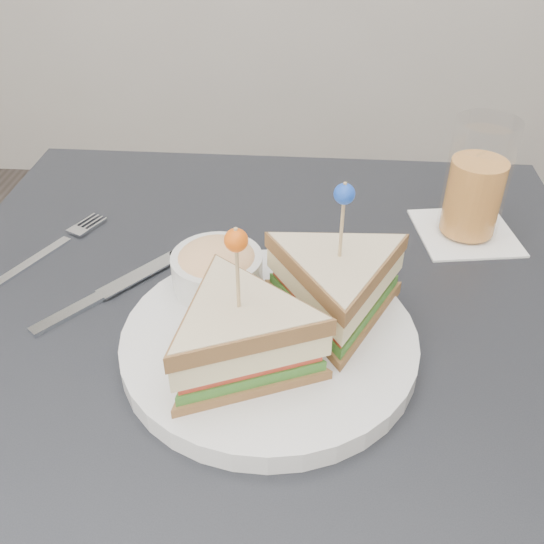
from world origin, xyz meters
The scene contains 5 objects.
table centered at (0.00, 0.00, 0.67)m, with size 0.80×0.80×0.75m.
plate_meal centered at (0.02, -0.06, 0.80)m, with size 0.36×0.34×0.18m.
cutlery_fork centered at (-0.28, 0.11, 0.75)m, with size 0.10×0.17×0.01m.
cutlery_knife centered at (-0.18, 0.02, 0.75)m, with size 0.15×0.18×0.01m.
drink_set centered at (0.26, 0.18, 0.82)m, with size 0.14×0.14×0.16m.
Camera 1 is at (0.05, -0.52, 1.19)m, focal length 40.00 mm.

